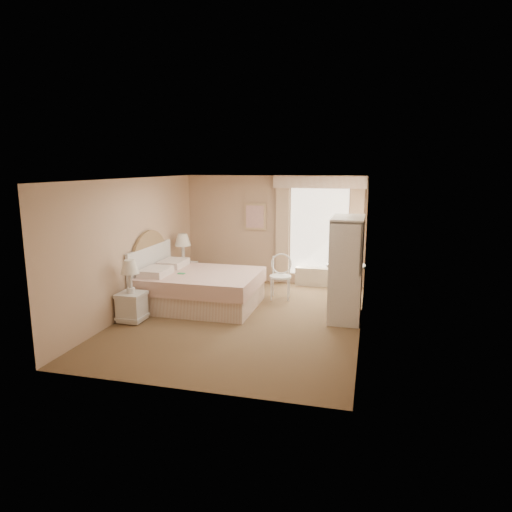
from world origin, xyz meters
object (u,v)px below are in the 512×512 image
(bed, at_px, (195,287))
(nightstand_far, at_px, (184,268))
(round_table, at_px, (345,278))
(nightstand_near, at_px, (131,299))
(cafe_chair, at_px, (281,273))
(armoire, at_px, (346,277))

(bed, relative_size, nightstand_far, 1.86)
(bed, height_order, round_table, bed)
(nightstand_near, xyz_separation_m, cafe_chair, (2.26, 2.12, 0.12))
(nightstand_near, relative_size, armoire, 0.60)
(nightstand_near, distance_m, armoire, 3.85)
(cafe_chair, bearing_deg, nightstand_far, 169.27)
(cafe_chair, relative_size, armoire, 0.50)
(bed, distance_m, round_table, 2.98)
(bed, relative_size, nightstand_near, 2.06)
(bed, xyz_separation_m, cafe_chair, (1.53, 0.96, 0.16))
(nightstand_near, height_order, round_table, nightstand_near)
(nightstand_far, height_order, armoire, armoire)
(cafe_chair, xyz_separation_m, armoire, (1.39, -0.95, 0.23))
(nightstand_near, relative_size, round_table, 1.35)
(nightstand_near, distance_m, round_table, 4.10)
(round_table, distance_m, cafe_chair, 1.34)
(bed, distance_m, armoire, 2.95)
(armoire, bearing_deg, nightstand_near, -162.27)
(bed, bearing_deg, nightstand_near, -122.11)
(nightstand_near, bearing_deg, nightstand_far, 90.00)
(nightstand_far, relative_size, round_table, 1.50)
(bed, distance_m, cafe_chair, 1.82)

